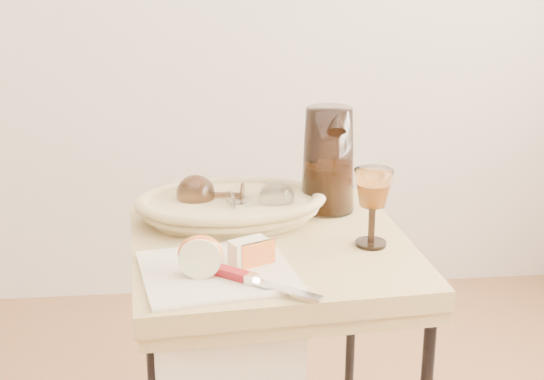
{
  "coord_description": "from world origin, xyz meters",
  "views": [
    {
      "loc": [
        0.24,
        -0.94,
        1.36
      ],
      "look_at": [
        0.39,
        0.52,
        0.85
      ],
      "focal_mm": 51.37,
      "sensor_mm": 36.0,
      "label": 1
    }
  ],
  "objects_px": {
    "wine_goblet": "(372,208)",
    "apple_half": "(200,254)",
    "table_knife": "(256,279)",
    "bread_basket": "(231,208)",
    "goblet_lying_a": "(216,194)",
    "tea_towel": "(217,271)",
    "pitcher": "(328,160)",
    "goblet_lying_b": "(257,201)"
  },
  "relations": [
    {
      "from": "apple_half",
      "to": "goblet_lying_a",
      "type": "bearing_deg",
      "value": 86.72
    },
    {
      "from": "pitcher",
      "to": "wine_goblet",
      "type": "relative_size",
      "value": 1.7
    },
    {
      "from": "tea_towel",
      "to": "apple_half",
      "type": "bearing_deg",
      "value": -161.34
    },
    {
      "from": "table_knife",
      "to": "bread_basket",
      "type": "bearing_deg",
      "value": 132.15
    },
    {
      "from": "pitcher",
      "to": "wine_goblet",
      "type": "distance_m",
      "value": 0.23
    },
    {
      "from": "goblet_lying_a",
      "to": "table_knife",
      "type": "distance_m",
      "value": 0.36
    },
    {
      "from": "goblet_lying_b",
      "to": "wine_goblet",
      "type": "height_order",
      "value": "wine_goblet"
    },
    {
      "from": "tea_towel",
      "to": "wine_goblet",
      "type": "distance_m",
      "value": 0.34
    },
    {
      "from": "tea_towel",
      "to": "table_knife",
      "type": "height_order",
      "value": "table_knife"
    },
    {
      "from": "goblet_lying_b",
      "to": "pitcher",
      "type": "height_order",
      "value": "pitcher"
    },
    {
      "from": "goblet_lying_b",
      "to": "apple_half",
      "type": "distance_m",
      "value": 0.29
    },
    {
      "from": "bread_basket",
      "to": "table_knife",
      "type": "bearing_deg",
      "value": -88.8
    },
    {
      "from": "wine_goblet",
      "to": "apple_half",
      "type": "height_order",
      "value": "wine_goblet"
    },
    {
      "from": "tea_towel",
      "to": "goblet_lying_a",
      "type": "distance_m",
      "value": 0.29
    },
    {
      "from": "goblet_lying_a",
      "to": "pitcher",
      "type": "bearing_deg",
      "value": -162.54
    },
    {
      "from": "bread_basket",
      "to": "table_knife",
      "type": "height_order",
      "value": "bread_basket"
    },
    {
      "from": "tea_towel",
      "to": "apple_half",
      "type": "xyz_separation_m",
      "value": [
        -0.03,
        -0.02,
        0.04
      ]
    },
    {
      "from": "table_knife",
      "to": "tea_towel",
      "type": "bearing_deg",
      "value": 172.02
    },
    {
      "from": "pitcher",
      "to": "table_knife",
      "type": "relative_size",
      "value": 1.15
    },
    {
      "from": "wine_goblet",
      "to": "goblet_lying_a",
      "type": "bearing_deg",
      "value": 148.9
    },
    {
      "from": "goblet_lying_a",
      "to": "table_knife",
      "type": "height_order",
      "value": "goblet_lying_a"
    },
    {
      "from": "bread_basket",
      "to": "wine_goblet",
      "type": "distance_m",
      "value": 0.33
    },
    {
      "from": "wine_goblet",
      "to": "table_knife",
      "type": "distance_m",
      "value": 0.31
    },
    {
      "from": "goblet_lying_a",
      "to": "apple_half",
      "type": "height_order",
      "value": "goblet_lying_a"
    },
    {
      "from": "pitcher",
      "to": "table_knife",
      "type": "xyz_separation_m",
      "value": [
        -0.2,
        -0.39,
        -0.1
      ]
    },
    {
      "from": "bread_basket",
      "to": "goblet_lying_b",
      "type": "bearing_deg",
      "value": -25.19
    },
    {
      "from": "tea_towel",
      "to": "apple_half",
      "type": "height_order",
      "value": "apple_half"
    },
    {
      "from": "goblet_lying_a",
      "to": "pitcher",
      "type": "distance_m",
      "value": 0.27
    },
    {
      "from": "tea_towel",
      "to": "bread_basket",
      "type": "height_order",
      "value": "bread_basket"
    },
    {
      "from": "bread_basket",
      "to": "wine_goblet",
      "type": "height_order",
      "value": "wine_goblet"
    },
    {
      "from": "goblet_lying_a",
      "to": "wine_goblet",
      "type": "bearing_deg",
      "value": 159.55
    },
    {
      "from": "goblet_lying_b",
      "to": "goblet_lying_a",
      "type": "bearing_deg",
      "value": 142.94
    },
    {
      "from": "bread_basket",
      "to": "pitcher",
      "type": "bearing_deg",
      "value": 8.59
    },
    {
      "from": "tea_towel",
      "to": "pitcher",
      "type": "height_order",
      "value": "pitcher"
    },
    {
      "from": "bread_basket",
      "to": "apple_half",
      "type": "bearing_deg",
      "value": -107.43
    },
    {
      "from": "bread_basket",
      "to": "goblet_lying_a",
      "type": "height_order",
      "value": "goblet_lying_a"
    },
    {
      "from": "pitcher",
      "to": "wine_goblet",
      "type": "xyz_separation_m",
      "value": [
        0.05,
        -0.22,
        -0.04
      ]
    },
    {
      "from": "goblet_lying_a",
      "to": "apple_half",
      "type": "xyz_separation_m",
      "value": [
        -0.04,
        -0.3,
        -0.01
      ]
    },
    {
      "from": "tea_towel",
      "to": "table_knife",
      "type": "distance_m",
      "value": 0.1
    },
    {
      "from": "wine_goblet",
      "to": "apple_half",
      "type": "xyz_separation_m",
      "value": [
        -0.35,
        -0.11,
        -0.04
      ]
    },
    {
      "from": "goblet_lying_a",
      "to": "pitcher",
      "type": "xyz_separation_m",
      "value": [
        0.26,
        0.03,
        0.06
      ]
    },
    {
      "from": "bread_basket",
      "to": "apple_half",
      "type": "relative_size",
      "value": 4.4
    }
  ]
}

